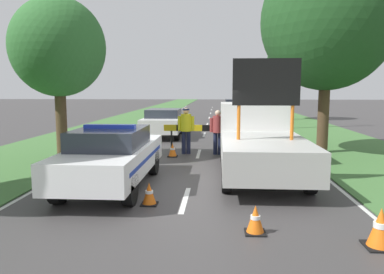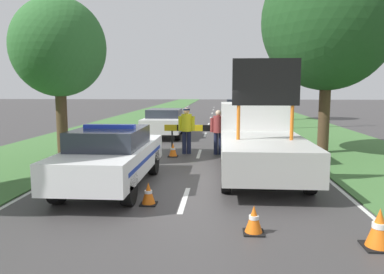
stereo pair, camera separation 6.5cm
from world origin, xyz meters
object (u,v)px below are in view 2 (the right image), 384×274
object	(u,v)px
work_truck	(258,139)
queued_car_van_white	(165,122)
police_officer	(187,127)
traffic_cone_near_police	(254,220)
traffic_cone_near_truck	(379,228)
queued_car_wagon_maroon	(239,114)
traffic_cone_centre_front	(148,194)
traffic_cone_behind_barrier	(173,150)
roadside_tree_mid_left	(289,64)
roadside_tree_mid_right	(328,21)
police_car	(112,156)
pedestrian_civilian	(218,129)
roadside_tree_near_left	(59,48)
utility_pole	(282,66)
road_barrier	(203,129)
queued_car_sedan_black	(236,109)

from	to	relation	value
work_truck	queued_car_van_white	bearing A→B (deg)	-64.32
police_officer	queued_car_van_white	xyz separation A→B (m)	(-1.61, 5.17, -0.28)
traffic_cone_near_police	traffic_cone_near_truck	world-z (taller)	traffic_cone_near_truck
work_truck	queued_car_wagon_maroon	world-z (taller)	work_truck
police_officer	traffic_cone_centre_front	distance (m)	6.63
traffic_cone_behind_barrier	roadside_tree_mid_left	distance (m)	19.23
work_truck	traffic_cone_centre_front	bearing A→B (deg)	51.16
roadside_tree_mid_right	traffic_cone_near_truck	bearing A→B (deg)	-99.55
traffic_cone_centre_front	roadside_tree_mid_right	distance (m)	10.29
traffic_cone_near_truck	roadside_tree_mid_left	size ratio (longest dim) A/B	0.10
traffic_cone_near_police	traffic_cone_behind_barrier	bearing A→B (deg)	107.72
roadside_tree_mid_left	police_car	bearing A→B (deg)	-110.93
traffic_cone_centre_front	pedestrian_civilian	bearing A→B (deg)	76.99
roadside_tree_near_left	queued_car_van_white	bearing A→B (deg)	70.18
police_car	roadside_tree_mid_left	world-z (taller)	roadside_tree_mid_left
roadside_tree_mid_left	traffic_cone_near_truck	bearing A→B (deg)	-96.75
work_truck	traffic_cone_centre_front	world-z (taller)	work_truck
pedestrian_civilian	traffic_cone_near_truck	size ratio (longest dim) A/B	2.62
work_truck	police_officer	world-z (taller)	work_truck
police_officer	traffic_cone_centre_front	size ratio (longest dim) A/B	3.58
pedestrian_civilian	roadside_tree_near_left	bearing A→B (deg)	-137.97
pedestrian_civilian	queued_car_van_white	bearing A→B (deg)	141.65
roadside_tree_near_left	utility_pole	xyz separation A→B (m)	(9.28, 11.35, 0.05)
traffic_cone_near_truck	road_barrier	bearing A→B (deg)	109.39
queued_car_van_white	utility_pole	xyz separation A→B (m)	(6.72, 4.25, 3.18)
police_car	utility_pole	distance (m)	16.29
traffic_cone_near_police	roadside_tree_mid_left	world-z (taller)	roadside_tree_mid_left
pedestrian_civilian	queued_car_wagon_maroon	size ratio (longest dim) A/B	0.40
traffic_cone_near_police	roadside_tree_mid_left	xyz separation A→B (m)	(4.92, 24.66, 4.30)
queued_car_van_white	utility_pole	world-z (taller)	utility_pole
roadside_tree_mid_left	roadside_tree_mid_right	distance (m)	16.14
roadside_tree_near_left	utility_pole	bearing A→B (deg)	50.72
work_truck	queued_car_sedan_black	xyz separation A→B (m)	(0.15, 20.23, -0.17)
traffic_cone_behind_barrier	police_car	bearing A→B (deg)	-103.00
traffic_cone_behind_barrier	queued_car_wagon_maroon	world-z (taller)	queued_car_wagon_maroon
traffic_cone_near_truck	utility_pole	xyz separation A→B (m)	(1.25, 17.95, 3.63)
traffic_cone_near_police	police_officer	bearing A→B (deg)	103.30
work_truck	road_barrier	xyz separation A→B (m)	(-1.87, 3.81, -0.15)
police_officer	traffic_cone_near_police	world-z (taller)	police_officer
pedestrian_civilian	traffic_cone_behind_barrier	bearing A→B (deg)	-137.28
pedestrian_civilian	roadside_tree_mid_left	size ratio (longest dim) A/B	0.27
police_car	queued_car_wagon_maroon	world-z (taller)	police_car
queued_car_sedan_black	traffic_cone_centre_front	bearing A→B (deg)	83.06
utility_pole	roadside_tree_near_left	bearing A→B (deg)	-129.28
traffic_cone_near_truck	queued_car_van_white	bearing A→B (deg)	111.74
traffic_cone_near_truck	police_car	bearing A→B (deg)	147.54
pedestrian_civilian	traffic_cone_near_police	bearing A→B (deg)	-62.03
utility_pole	queued_car_van_white	bearing A→B (deg)	-147.72
road_barrier	traffic_cone_behind_barrier	xyz separation A→B (m)	(-1.05, -1.40, -0.63)
work_truck	roadside_tree_mid_left	size ratio (longest dim) A/B	0.96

